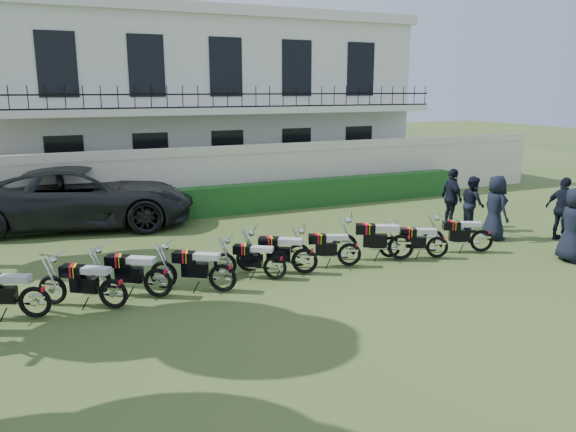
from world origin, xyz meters
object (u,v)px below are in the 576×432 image
motorcycle_6 (350,249)px  suv (83,197)px  motorcycle_2 (158,276)px  motorcycle_7 (401,241)px  officer_0 (573,225)px  officer_4 (473,203)px  motorcycle_8 (438,242)px  motorcycle_4 (275,262)px  motorcycle_9 (482,236)px  motorcycle_1 (113,286)px  officer_5 (452,198)px  motorcycle_5 (305,255)px  officer_2 (563,209)px  motorcycle_0 (34,294)px  motorcycle_3 (223,271)px  officer_3 (496,208)px

motorcycle_6 → suv: (-5.57, 7.11, 0.49)m
motorcycle_2 → motorcycle_7: (6.17, 0.11, 0.03)m
officer_0 → officer_4: officer_0 is taller
motorcycle_8 → motorcycle_2: bearing=114.5°
motorcycle_4 → motorcycle_7: motorcycle_7 is taller
motorcycle_9 → officer_4: size_ratio=1.02×
motorcycle_1 → officer_5: officer_5 is taller
motorcycle_7 → officer_4: bearing=-37.8°
motorcycle_5 → officer_2: bearing=-60.5°
motorcycle_0 → motorcycle_5: size_ratio=1.07×
motorcycle_3 → motorcycle_0: bearing=121.6°
motorcycle_7 → officer_3: officer_3 is taller
motorcycle_1 → motorcycle_5: motorcycle_5 is taller
suv → officer_0: size_ratio=3.62×
motorcycle_2 → suv: suv is taller
motorcycle_4 → motorcycle_6: 2.06m
motorcycle_4 → officer_5: 7.50m
officer_0 → motorcycle_2: bearing=85.6°
motorcycle_3 → suv: size_ratio=0.24×
motorcycle_8 → officer_2: 4.45m
motorcycle_1 → motorcycle_7: (7.11, 0.35, 0.04)m
officer_5 → motorcycle_8: bearing=145.3°
motorcycle_7 → motorcycle_9: 2.41m
motorcycle_1 → motorcycle_9: motorcycle_1 is taller
motorcycle_5 → officer_0: (6.62, -1.83, 0.46)m
motorcycle_7 → officer_0: 4.33m
motorcycle_0 → officer_0: bearing=-74.3°
officer_2 → officer_5: bearing=27.3°
motorcycle_5 → motorcycle_0: bearing=124.0°
motorcycle_0 → motorcycle_4: 5.02m
motorcycle_5 → officer_4: 6.80m
motorcycle_5 → officer_4: bearing=-43.8°
motorcycle_3 → officer_2: officer_2 is taller
motorcycle_8 → suv: 10.93m
motorcycle_5 → motorcycle_6: motorcycle_5 is taller
motorcycle_0 → officer_2: (13.91, -0.05, 0.43)m
motorcycle_1 → motorcycle_8: bearing=-54.7°
motorcycle_6 → officer_4: officer_4 is taller
officer_3 → motorcycle_5: bearing=104.4°
motorcycle_7 → officer_2: size_ratio=1.02×
motorcycle_7 → officer_0: size_ratio=0.99×
motorcycle_8 → motorcycle_9: bearing=-66.5°
motorcycle_0 → suv: size_ratio=0.27×
motorcycle_9 → suv: suv is taller
motorcycle_3 → motorcycle_5: bearing=-46.9°
motorcycle_2 → motorcycle_8: 7.14m
motorcycle_2 → motorcycle_0: bearing=125.6°
motorcycle_0 → officer_5: officer_5 is taller
motorcycle_2 → officer_5: (9.75, 2.46, 0.43)m
motorcycle_2 → officer_2: (11.56, -0.17, 0.42)m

